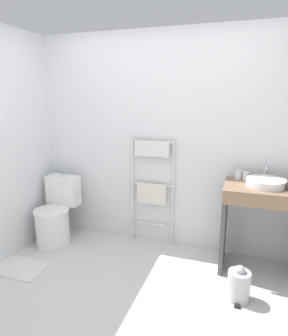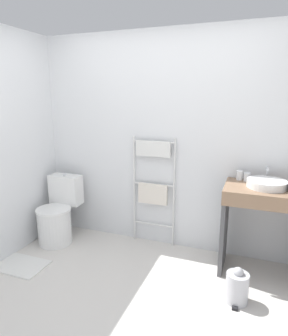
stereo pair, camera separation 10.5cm
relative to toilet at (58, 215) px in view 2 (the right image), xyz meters
name	(u,v)px [view 2 (the right image)]	position (x,y,z in m)	size (l,w,h in m)	color
ground_plane	(111,324)	(1.24, -1.04, -0.33)	(12.00, 12.00, 0.00)	silver
wall_back	(168,143)	(1.24, 0.46, 0.89)	(3.28, 0.12, 2.44)	silver
wall_side	(8,145)	(-0.34, -0.32, 0.89)	(0.12, 2.13, 2.44)	silver
toilet	(58,215)	(0.00, 0.00, 0.00)	(0.41, 0.56, 0.79)	white
towel_radiator	(153,178)	(1.10, 0.34, 0.49)	(0.52, 0.06, 1.29)	silver
vanity_counter	(266,219)	(2.33, 0.12, 0.26)	(0.80, 0.53, 0.90)	#84664C
sink_basin	(267,184)	(2.31, 0.13, 0.61)	(0.37, 0.37, 0.07)	white
faucet	(267,172)	(2.31, 0.33, 0.67)	(0.02, 0.10, 0.16)	silver
cup_near_wall	(240,175)	(2.05, 0.32, 0.62)	(0.07, 0.07, 0.09)	white
cup_near_edge	(247,177)	(2.12, 0.30, 0.61)	(0.07, 0.07, 0.09)	white
trash_bin	(237,287)	(2.13, -0.41, -0.19)	(0.19, 0.23, 0.33)	#B7B7BC
bath_mat	(20,265)	(-0.04, -0.63, -0.32)	(0.56, 0.36, 0.01)	silver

